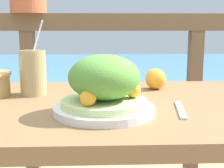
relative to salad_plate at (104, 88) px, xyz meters
name	(u,v)px	position (x,y,z in m)	size (l,w,h in m)	color
patio_table	(124,133)	(0.06, 0.12, -0.17)	(1.24, 0.70, 0.72)	olive
railing_fence	(113,67)	(0.06, 0.90, -0.06)	(2.80, 0.08, 1.02)	brown
sea_backdrop	(105,82)	(0.06, 3.40, -0.58)	(12.00, 4.00, 0.41)	teal
salad_plate	(104,88)	(0.00, 0.00, 0.00)	(0.27, 0.27, 0.16)	silver
drink_glass	(33,73)	(-0.23, 0.24, 0.01)	(0.09, 0.09, 0.25)	tan
fork	(180,110)	(0.21, 0.02, -0.06)	(0.04, 0.18, 0.00)	silver
orange_near_basket	(156,79)	(0.19, 0.32, -0.03)	(0.07, 0.07, 0.07)	#F9A328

